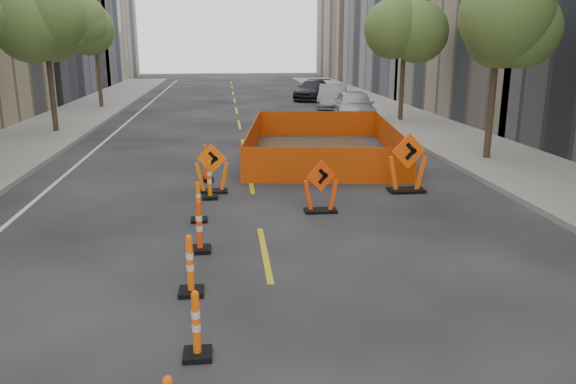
{
  "coord_description": "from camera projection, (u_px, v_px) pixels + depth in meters",
  "views": [
    {
      "loc": [
        -0.71,
        -6.49,
        4.09
      ],
      "look_at": [
        0.53,
        4.58,
        1.1
      ],
      "focal_mm": 35.0,
      "sensor_mm": 36.0,
      "label": 1
    }
  ],
  "objects": [
    {
      "name": "ground_plane",
      "position": [
        287.0,
        364.0,
        7.36
      ],
      "size": [
        140.0,
        140.0,
        0.0
      ],
      "primitive_type": "plane",
      "color": "black"
    },
    {
      "name": "sidewalk_right",
      "position": [
        502.0,
        159.0,
        19.83
      ],
      "size": [
        4.0,
        90.0,
        0.15
      ],
      "primitive_type": "cube",
      "color": "gray",
      "rests_on": "ground"
    },
    {
      "name": "bld_left_d",
      "position": [
        0.0,
        1.0,
        41.33
      ],
      "size": [
        12.0,
        16.0,
        14.0
      ],
      "primitive_type": "cube",
      "color": "#4C4C51",
      "rests_on": "ground"
    },
    {
      "name": "bld_right_e",
      "position": [
        379.0,
        6.0,
        63.35
      ],
      "size": [
        12.0,
        14.0,
        16.0
      ],
      "primitive_type": "cube",
      "color": "tan",
      "rests_on": "ground"
    },
    {
      "name": "tree_l_c",
      "position": [
        45.0,
        31.0,
        24.47
      ],
      "size": [
        2.8,
        2.8,
        5.95
      ],
      "color": "#382B1E",
      "rests_on": "ground"
    },
    {
      "name": "tree_l_d",
      "position": [
        95.0,
        34.0,
        34.07
      ],
      "size": [
        2.8,
        2.8,
        5.95
      ],
      "color": "#382B1E",
      "rests_on": "ground"
    },
    {
      "name": "tree_r_b",
      "position": [
        498.0,
        28.0,
        18.61
      ],
      "size": [
        2.8,
        2.8,
        5.95
      ],
      "color": "#382B1E",
      "rests_on": "ground"
    },
    {
      "name": "tree_r_c",
      "position": [
        405.0,
        32.0,
        28.2
      ],
      "size": [
        2.8,
        2.8,
        5.95
      ],
      "color": "#382B1E",
      "rests_on": "ground"
    },
    {
      "name": "channelizer_3",
      "position": [
        196.0,
        324.0,
        7.4
      ],
      "size": [
        0.38,
        0.38,
        0.97
      ],
      "primitive_type": null,
      "color": "#E55909",
      "rests_on": "ground"
    },
    {
      "name": "channelizer_4",
      "position": [
        190.0,
        265.0,
        9.26
      ],
      "size": [
        0.41,
        0.41,
        1.05
      ],
      "primitive_type": null,
      "color": "#FB5A0A",
      "rests_on": "ground"
    },
    {
      "name": "channelizer_5",
      "position": [
        199.0,
        226.0,
        11.17
      ],
      "size": [
        0.43,
        0.43,
        1.08
      ],
      "primitive_type": null,
      "color": "red",
      "rests_on": "ground"
    },
    {
      "name": "channelizer_6",
      "position": [
        198.0,
        202.0,
        13.07
      ],
      "size": [
        0.38,
        0.38,
        0.96
      ],
      "primitive_type": null,
      "color": "#F25D0A",
      "rests_on": "ground"
    },
    {
      "name": "channelizer_7",
      "position": [
        210.0,
        179.0,
        14.98
      ],
      "size": [
        0.41,
        0.41,
        1.05
      ],
      "primitive_type": null,
      "color": "#E15D09",
      "rests_on": "ground"
    },
    {
      "name": "channelizer_8",
      "position": [
        206.0,
        163.0,
        16.85
      ],
      "size": [
        0.44,
        0.44,
        1.11
      ],
      "primitive_type": null,
      "color": "#F7420A",
      "rests_on": "ground"
    },
    {
      "name": "chevron_sign_left",
      "position": [
        212.0,
        168.0,
        15.55
      ],
      "size": [
        1.04,
        0.77,
        1.39
      ],
      "primitive_type": null,
      "rotation": [
        0.0,
        0.0,
        -0.24
      ],
      "color": "#FA610A",
      "rests_on": "ground"
    },
    {
      "name": "chevron_sign_center",
      "position": [
        321.0,
        186.0,
        13.77
      ],
      "size": [
        1.02,
        0.82,
        1.33
      ],
      "primitive_type": null,
      "rotation": [
        0.0,
        0.0,
        0.38
      ],
      "color": "#FF420A",
      "rests_on": "ground"
    },
    {
      "name": "chevron_sign_right",
      "position": [
        408.0,
        163.0,
        15.58
      ],
      "size": [
        1.21,
        0.84,
        1.68
      ],
      "primitive_type": null,
      "rotation": [
        0.0,
        0.0,
        0.16
      ],
      "color": "#F7510A",
      "rests_on": "ground"
    },
    {
      "name": "safety_fence",
      "position": [
        322.0,
        140.0,
        20.78
      ],
      "size": [
        6.22,
        9.35,
        1.1
      ],
      "primitive_type": null,
      "rotation": [
        0.0,
        0.0,
        -0.13
      ],
      "color": "orange",
      "rests_on": "ground"
    },
    {
      "name": "parked_car_near",
      "position": [
        354.0,
        106.0,
        29.51
      ],
      "size": [
        2.41,
        5.02,
        1.65
      ],
      "primitive_type": "imported",
      "rotation": [
        0.0,
        0.0,
        -0.1
      ],
      "color": "silver",
      "rests_on": "ground"
    },
    {
      "name": "parked_car_mid",
      "position": [
        333.0,
        97.0,
        34.63
      ],
      "size": [
        2.66,
        4.89,
        1.53
      ],
      "primitive_type": "imported",
      "rotation": [
        0.0,
        0.0,
        -0.24
      ],
      "color": "gray",
      "rests_on": "ground"
    },
    {
      "name": "parked_car_far",
      "position": [
        313.0,
        90.0,
        40.49
      ],
      "size": [
        3.63,
        5.19,
        1.39
      ],
      "primitive_type": "imported",
      "rotation": [
        0.0,
        0.0,
        -0.39
      ],
      "color": "black",
      "rests_on": "ground"
    }
  ]
}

